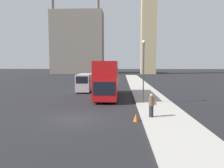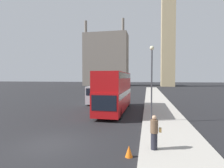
# 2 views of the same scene
# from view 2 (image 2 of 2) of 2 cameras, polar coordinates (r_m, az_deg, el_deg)

# --- Properties ---
(ground_plane) EXTENTS (300.00, 300.00, 0.00)m
(ground_plane) POSITION_cam_2_polar(r_m,az_deg,el_deg) (11.02, -19.66, -18.24)
(ground_plane) COLOR black
(sidewalk_strip) EXTENTS (3.78, 120.00, 0.15)m
(sidewalk_strip) POSITION_cam_2_polar(r_m,az_deg,el_deg) (9.70, 20.86, -20.67)
(sidewalk_strip) COLOR #ADA89E
(sidewalk_strip) RESTS_ON ground_plane
(clock_tower) EXTENTS (6.12, 6.29, 67.62)m
(clock_tower) POSITION_cam_2_polar(r_m,az_deg,el_deg) (87.25, 17.92, 22.59)
(clock_tower) COLOR tan
(clock_tower) RESTS_ON ground_plane
(building_block_distant) EXTENTS (20.88, 10.27, 30.73)m
(building_block_distant) POSITION_cam_2_polar(r_m,az_deg,el_deg) (86.29, -1.91, 7.90)
(building_block_distant) COLOR slate
(building_block_distant) RESTS_ON ground_plane
(red_double_decker_bus) EXTENTS (2.52, 10.37, 4.39)m
(red_double_decker_bus) POSITION_cam_2_polar(r_m,az_deg,el_deg) (19.69, 1.00, -1.94)
(red_double_decker_bus) COLOR #B71114
(red_double_decker_bus) RESTS_ON ground_plane
(white_van) EXTENTS (1.95, 5.55, 2.58)m
(white_van) POSITION_cam_2_polar(r_m,az_deg,el_deg) (25.96, -4.76, -3.32)
(white_van) COLOR #B2B7BC
(white_van) RESTS_ON ground_plane
(pedestrian) EXTENTS (0.55, 0.39, 1.75)m
(pedestrian) POSITION_cam_2_polar(r_m,az_deg,el_deg) (9.45, 13.65, -15.10)
(pedestrian) COLOR #23232D
(pedestrian) RESTS_ON sidewalk_strip
(street_lamp) EXTENTS (0.36, 0.36, 6.32)m
(street_lamp) POSITION_cam_2_polar(r_m,az_deg,el_deg) (15.06, 12.85, 3.68)
(street_lamp) COLOR #38383D
(street_lamp) RESTS_ON sidewalk_strip
(parked_sedan) EXTENTS (1.76, 4.21, 1.53)m
(parked_sedan) POSITION_cam_2_polar(r_m,az_deg,el_deg) (39.28, 0.52, -2.51)
(parked_sedan) COLOR maroon
(parked_sedan) RESTS_ON ground_plane
(traffic_cone) EXTENTS (0.36, 0.36, 0.55)m
(traffic_cone) POSITION_cam_2_polar(r_m,az_deg,el_deg) (8.99, 5.55, -21.03)
(traffic_cone) COLOR orange
(traffic_cone) RESTS_ON ground_plane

